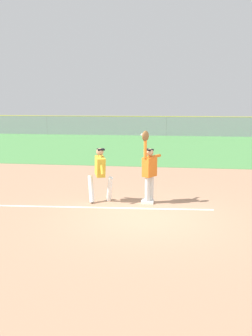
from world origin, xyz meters
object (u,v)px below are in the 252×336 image
at_px(first_base, 148,201).
at_px(baseball, 142,135).
at_px(parked_car_white, 61,125).
at_px(parked_car_green, 115,126).
at_px(runner, 100,171).
at_px(parked_car_blue, 181,126).
at_px(fielder, 149,168).
at_px(parked_car_black, 245,127).

height_order(first_base, baseball, baseball).
height_order(parked_car_white, parked_car_green, same).
height_order(runner, parked_car_green, runner).
bearing_deg(parked_car_blue, runner, -100.75).
xyz_separation_m(runner, parked_car_white, (-9.45, 25.42, -0.32)).
height_order(first_base, fielder, fielder).
height_order(first_base, parked_car_black, parked_car_black).
relative_size(first_base, fielder, 0.17).
relative_size(fielder, parked_car_white, 0.50).
bearing_deg(parked_car_green, fielder, -84.63).
relative_size(baseball, parked_car_black, 0.02).
xyz_separation_m(runner, parked_car_green, (-3.78, 25.49, -0.32)).
relative_size(fielder, baseball, 30.81).
distance_m(baseball, parked_car_white, 27.30).
distance_m(first_base, runner, 1.77).
bearing_deg(parked_car_blue, parked_car_black, -0.97).
bearing_deg(parked_car_black, parked_car_green, -174.49).
xyz_separation_m(first_base, parked_car_green, (-5.26, 25.36, 0.63)).
relative_size(fielder, runner, 1.33).
height_order(fielder, baseball, fielder).
bearing_deg(parked_car_green, first_base, -84.70).
xyz_separation_m(parked_car_blue, parked_car_black, (6.23, 0.35, 0.00)).
relative_size(runner, parked_car_white, 0.38).
relative_size(runner, parked_car_green, 0.38).
xyz_separation_m(parked_car_green, parked_car_black, (12.94, 0.17, 0.00)).
height_order(runner, parked_car_black, runner).
xyz_separation_m(parked_car_white, parked_car_green, (5.67, 0.07, 0.00)).
relative_size(runner, parked_car_black, 0.38).
bearing_deg(parked_car_green, baseball, -85.07).
xyz_separation_m(runner, parked_car_black, (9.16, 25.66, -0.32)).
xyz_separation_m(runner, parked_car_blue, (2.93, 25.31, -0.32)).
distance_m(fielder, parked_car_white, 27.60).
bearing_deg(baseball, parked_car_blue, 86.19).
bearing_deg(first_base, parked_car_black, 73.27).
height_order(fielder, parked_car_black, fielder).
bearing_deg(parked_car_blue, parked_car_white, 175.35).
distance_m(baseball, parked_car_green, 25.67).
bearing_deg(fielder, parked_car_blue, -59.35).
bearing_deg(parked_car_green, parked_car_white, 174.23).
bearing_deg(parked_car_black, fielder, -101.89).
relative_size(first_base, runner, 0.22).
relative_size(first_base, parked_car_white, 0.08).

